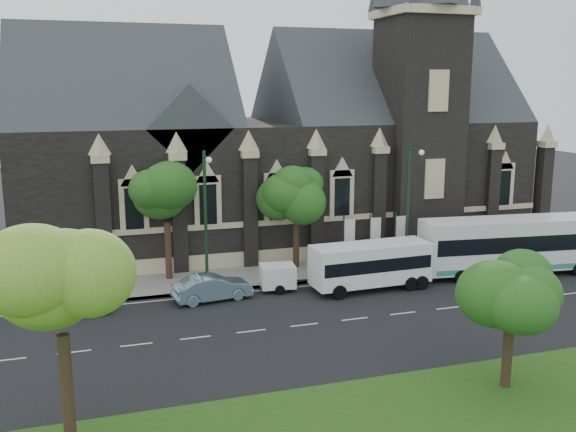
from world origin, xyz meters
name	(u,v)px	position (x,y,z in m)	size (l,w,h in m)	color
ground	(304,325)	(0.00, 0.00, 0.00)	(160.00, 160.00, 0.00)	black
sidewalk	(259,275)	(0.00, 9.50, 0.07)	(80.00, 5.00, 0.15)	gray
museum	(289,144)	(5.12, 18.78, 8.17)	(40.00, 17.70, 29.90)	black
tree_park_near	(66,276)	(-11.77, -8.77, 6.42)	(4.42, 4.42, 8.56)	black
tree_park_east	(513,283)	(6.18, -9.32, 4.62)	(3.40, 3.40, 6.28)	black
tree_walk_right	(298,188)	(3.21, 10.71, 5.82)	(4.08, 4.08, 7.80)	black
tree_walk_left	(169,196)	(-5.80, 10.70, 5.73)	(3.91, 3.91, 7.64)	black
street_lamp_near	(409,201)	(10.00, 7.09, 5.11)	(0.36, 1.88, 9.00)	#15311C
street_lamp_mid	(206,214)	(-4.00, 7.09, 5.11)	(0.36, 1.88, 9.00)	#15311C
banner_flag_left	(347,238)	(6.29, 9.00, 2.38)	(0.90, 0.10, 4.00)	#15311C
banner_flag_center	(373,236)	(8.29, 9.00, 2.38)	(0.90, 0.10, 4.00)	#15311C
banner_flag_right	(399,234)	(10.29, 9.00, 2.38)	(0.90, 0.10, 4.00)	#15311C
tour_coach	(516,244)	(17.19, 4.84, 2.13)	(13.68, 4.31, 3.92)	silver
shuttle_bus	(371,263)	(6.12, 4.72, 1.72)	(7.80, 2.96, 2.98)	white
box_trailer	(278,276)	(0.33, 6.20, 0.96)	(3.24, 1.91, 1.69)	white
sedan	(212,288)	(-4.00, 5.62, 0.79)	(1.68, 4.82, 1.59)	#6D8C9E
car_far_red	(78,305)	(-11.83, 5.31, 0.64)	(1.51, 3.76, 1.28)	maroon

